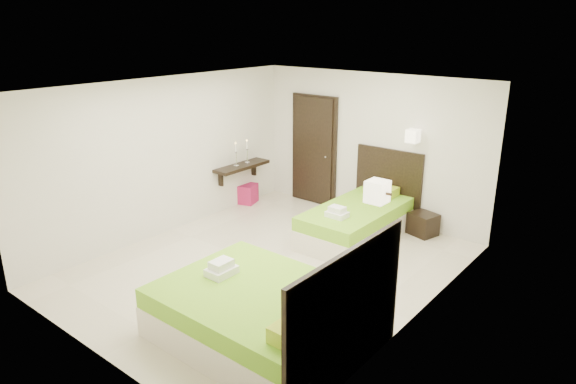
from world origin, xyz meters
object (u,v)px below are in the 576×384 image
Objects in this scene: nightstand at (423,224)px; ottoman at (246,193)px; bed_single at (359,219)px; bed_double at (268,314)px.

nightstand is 1.13× the size of ottoman.
nightstand is at bearing 43.78° from bed_single.
bed_single is at bearing -1.36° from ottoman.
bed_double is (0.77, -3.17, 0.02)m from bed_single.
ottoman is (-3.42, -0.70, -0.00)m from nightstand.
bed_double is 3.93m from nightstand.
bed_single reaches higher than ottoman.
nightstand is (0.03, 3.93, -0.15)m from bed_double.
bed_single is 5.02× the size of nightstand.
nightstand is (0.79, 0.76, -0.13)m from bed_single.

